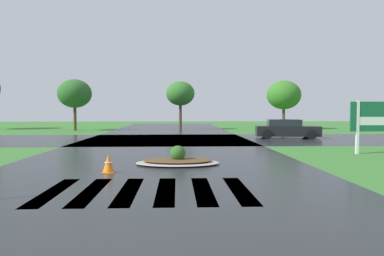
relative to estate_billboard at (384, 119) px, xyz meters
The scene contains 8 objects.
asphalt_roadway 10.45m from the estate_billboard, 164.99° to the right, with size 10.88×80.00×0.01m, color #232628.
asphalt_cross_road 13.13m from the estate_billboard, 140.00° to the left, with size 90.00×9.79×0.01m, color #232628.
crosswalk_stripes 12.40m from the estate_billboard, 144.26° to the right, with size 4.95×3.18×0.01m.
estate_billboard is the anchor object (origin of this frame).
median_island 9.78m from the estate_billboard, 162.74° to the right, with size 3.02×1.89×0.68m.
car_white_sedan 9.30m from the estate_billboard, 100.21° to the left, with size 4.50×2.49×1.31m.
traffic_cone 12.35m from the estate_billboard, 158.13° to the right, with size 0.38×0.38×0.59m.
background_treeline 26.42m from the estate_billboard, 127.53° to the left, with size 34.42×5.97×5.80m.
Camera 1 is at (0.72, -3.36, 1.96)m, focal length 34.33 mm.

